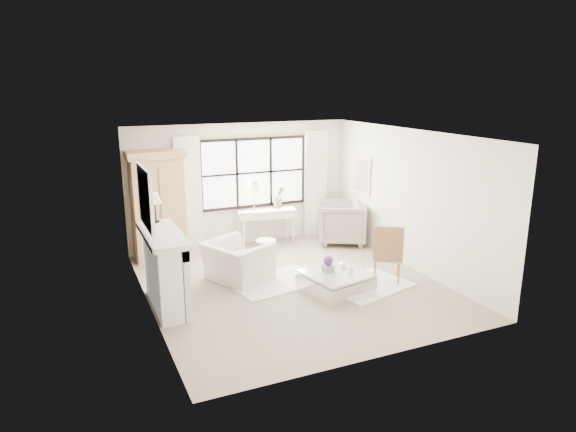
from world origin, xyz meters
The scene contains 32 objects.
floor centered at (0.00, 0.00, 0.00)m, with size 5.50×5.50×0.00m, color tan.
ceiling centered at (0.00, 0.00, 2.70)m, with size 5.50×5.50×0.00m, color white.
wall_back centered at (0.00, 2.75, 1.35)m, with size 5.00×5.00×0.00m, color white.
wall_front centered at (0.00, -2.75, 1.35)m, with size 5.00×5.00×0.00m, color white.
wall_left centered at (-2.50, 0.00, 1.35)m, with size 5.50×5.50×0.00m, color silver.
wall_right centered at (2.50, 0.00, 1.35)m, with size 5.50×5.50×0.00m, color white.
window_pane centered at (0.30, 2.73, 1.60)m, with size 2.40×0.02×1.50m, color white.
window_frame centered at (0.30, 2.72, 1.60)m, with size 2.50×0.04×1.50m, color black, non-canonical shape.
curtain_rod centered at (0.30, 2.67, 2.47)m, with size 0.04×0.04×3.30m, color gold.
curtain_left centered at (-1.20, 2.65, 1.24)m, with size 0.55×0.10×2.47m, color white.
curtain_right centered at (1.80, 2.65, 1.24)m, with size 0.55×0.10×2.47m, color white.
fireplace centered at (-2.27, 0.00, 0.65)m, with size 0.58×1.66×1.26m.
mirror_frame centered at (-2.47, 0.00, 1.84)m, with size 0.05×1.15×0.95m, color white.
mirror_glass centered at (-2.44, 0.00, 1.84)m, with size 0.02×1.00×0.80m, color #B9BDC4.
art_frame centered at (2.47, 1.70, 1.55)m, with size 0.04×0.62×0.82m, color white.
art_canvas centered at (2.45, 1.70, 1.55)m, with size 0.01×0.52×0.72m, color #BCAA91.
mantel_lamp centered at (-2.23, 0.64, 1.65)m, with size 0.22×0.22×0.51m.
armoire centered at (-1.88, 2.45, 1.14)m, with size 1.14×0.73×2.24m.
console_table centered at (0.49, 2.48, 0.40)m, with size 1.36×0.68×0.80m.
console_lamp centered at (0.21, 2.48, 1.36)m, with size 0.28×0.28×0.69m.
orchid_plant centered at (0.80, 2.48, 1.05)m, with size 0.28×0.22×0.50m, color #546A47.
side_table centered at (-0.02, 1.22, 0.33)m, with size 0.40×0.40×0.51m.
rug_left centered at (-0.24, 0.24, 0.01)m, with size 1.60×1.13×0.03m, color white.
rug_right centered at (1.21, -0.58, 0.01)m, with size 1.48×1.11×0.03m, color white.
club_armchair centered at (-0.83, 0.62, 0.36)m, with size 1.12×0.98×0.73m, color beige.
wingback_chair centered at (2.09, 1.86, 0.47)m, with size 1.01×1.04×0.94m, color #A19388.
french_chair centered at (1.65, -0.54, 0.31)m, with size 0.67×0.67×1.08m.
coffee_table centered at (0.53, -0.63, 0.18)m, with size 1.18×1.18×0.38m.
planter_box centered at (0.42, -0.55, 0.44)m, with size 0.16×0.16×0.12m, color gray.
planter_flowers centered at (0.42, -0.55, 0.58)m, with size 0.17×0.17×0.17m, color #522967.
pillar_candle centered at (0.74, -0.76, 0.44)m, with size 0.10×0.10×0.12m, color white.
coffee_vase centered at (0.77, -0.46, 0.45)m, with size 0.14×0.14×0.14m, color silver.
Camera 1 is at (-3.59, -7.85, 3.54)m, focal length 32.00 mm.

